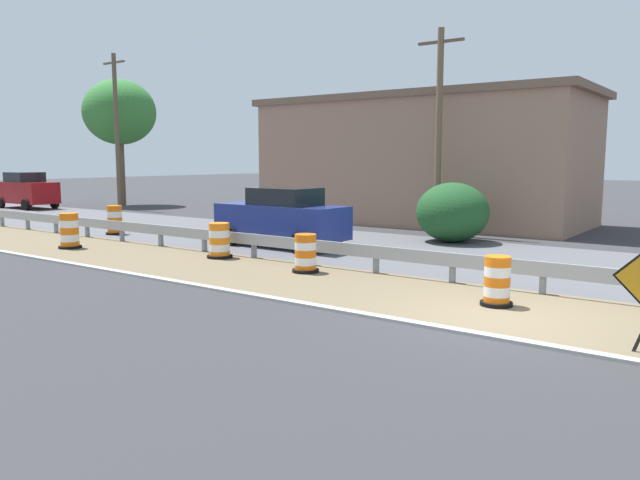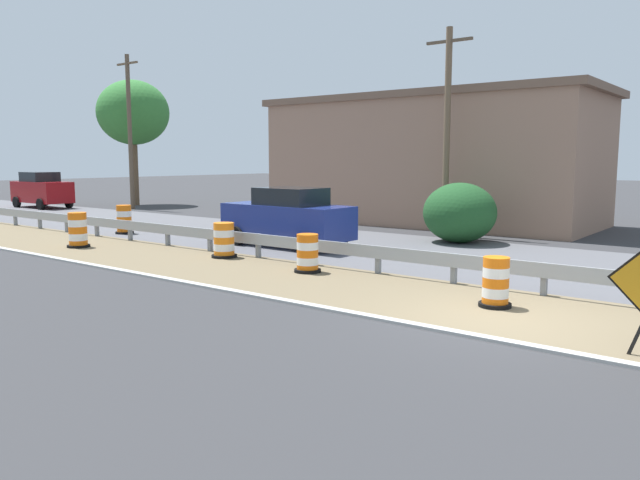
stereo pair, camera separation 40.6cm
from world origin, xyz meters
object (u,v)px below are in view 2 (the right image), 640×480
traffic_barrel_far (78,231)px  traffic_barrel_close (308,255)px  traffic_barrel_nearest (496,285)px  traffic_barrel_farther (124,221)px  car_trailing_near_lane (42,190)px  car_lead_far_lane (287,217)px  utility_pole_mid (130,130)px  traffic_barrel_mid (224,242)px  utility_pole_near (447,129)px

traffic_barrel_far → traffic_barrel_close: bearing=-82.8°
traffic_barrel_nearest → traffic_barrel_farther: bearing=80.4°
car_trailing_near_lane → car_lead_far_lane: size_ratio=0.92×
car_trailing_near_lane → car_lead_far_lane: car_trailing_near_lane is taller
traffic_barrel_nearest → car_lead_far_lane: size_ratio=0.22×
traffic_barrel_nearest → traffic_barrel_close: traffic_barrel_nearest is taller
traffic_barrel_nearest → traffic_barrel_close: (0.66, 5.24, -0.00)m
traffic_barrel_nearest → traffic_barrel_far: size_ratio=0.86×
traffic_barrel_farther → utility_pole_mid: utility_pole_mid is taller
traffic_barrel_nearest → traffic_barrel_mid: bearing=83.3°
car_trailing_near_lane → traffic_barrel_farther: bearing=-17.5°
traffic_barrel_close → utility_pole_mid: (9.42, 20.53, 4.06)m
utility_pole_near → utility_pole_mid: 19.85m
traffic_barrel_nearest → traffic_barrel_far: 13.99m
traffic_barrel_far → utility_pole_mid: (10.52, 11.78, 3.98)m
traffic_barrel_mid → car_trailing_near_lane: 23.04m
traffic_barrel_farther → traffic_barrel_close: bearing=-100.7°
traffic_barrel_mid → utility_pole_near: 9.83m
utility_pole_near → utility_pole_mid: size_ratio=0.88×
traffic_barrel_close → car_lead_far_lane: car_lead_far_lane is taller
traffic_barrel_far → car_trailing_near_lane: car_trailing_near_lane is taller
car_trailing_near_lane → car_lead_far_lane: 22.43m
traffic_barrel_mid → utility_pole_mid: size_ratio=0.12×
traffic_barrel_nearest → traffic_barrel_mid: (1.02, 8.66, 0.02)m
traffic_barrel_mid → utility_pole_mid: utility_pole_mid is taller
traffic_barrel_farther → traffic_barrel_nearest: bearing=-99.6°
traffic_barrel_close → car_trailing_near_lane: size_ratio=0.23×
traffic_barrel_far → utility_pole_mid: 16.29m
traffic_barrel_farther → car_lead_far_lane: car_lead_far_lane is taller
traffic_barrel_far → utility_pole_near: 13.47m
traffic_barrel_nearest → utility_pole_near: bearing=31.2°
utility_pole_mid → car_lead_far_lane: bearing=-110.0°
utility_pole_near → traffic_barrel_far: bearing=141.8°
traffic_barrel_far → utility_pole_mid: utility_pole_mid is taller
car_trailing_near_lane → utility_pole_near: bearing=5.6°
utility_pole_near → traffic_barrel_mid: bearing=162.6°
traffic_barrel_close → traffic_barrel_mid: size_ratio=0.96×
car_lead_far_lane → utility_pole_near: (5.93, -2.72, 2.99)m
traffic_barrel_mid → car_trailing_near_lane: bearing=73.9°
car_trailing_near_lane → utility_pole_mid: size_ratio=0.48×
traffic_barrel_nearest → car_trailing_near_lane: (7.39, 30.80, 0.61)m
traffic_barrel_close → utility_pole_near: bearing=4.3°
traffic_barrel_close → traffic_barrel_farther: (2.04, 10.73, 0.06)m
traffic_barrel_mid → car_lead_far_lane: (2.84, -0.02, 0.51)m
car_trailing_near_lane → traffic_barrel_mid: bearing=-16.0°
traffic_barrel_mid → traffic_barrel_farther: (1.68, 7.30, 0.04)m
utility_pole_near → traffic_barrel_close: bearing=-175.7°
traffic_barrel_nearest → utility_pole_near: (9.79, 5.92, 3.53)m
traffic_barrel_close → car_lead_far_lane: 4.71m
traffic_barrel_mid → utility_pole_mid: bearing=62.1°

